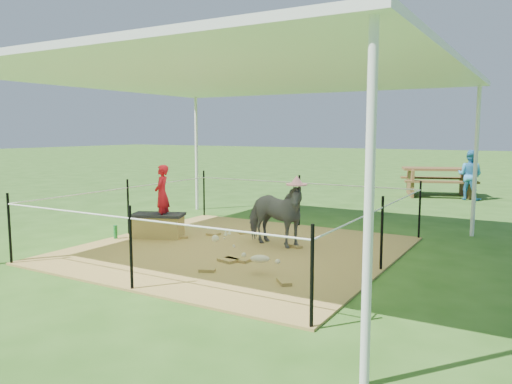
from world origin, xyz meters
The scene contains 13 objects.
ground centered at (0.00, 0.00, 0.00)m, with size 90.00×90.00×0.00m, color #2D5919.
hay_patch centered at (0.00, 0.00, 0.01)m, with size 4.60×4.60×0.03m, color brown.
canopy_tent centered at (0.00, 0.00, 2.69)m, with size 6.30×6.30×2.90m.
rope_fence centered at (0.00, 0.00, 0.64)m, with size 4.54×4.54×1.00m.
straw_bale centered at (-1.61, 0.05, 0.21)m, with size 0.82×0.41×0.36m, color #A7823D.
dark_cloth centered at (-1.61, 0.05, 0.42)m, with size 0.87×0.45×0.05m, color black.
woman centered at (-1.51, 0.05, 0.88)m, with size 0.36×0.23×0.98m, color red.
green_bottle centered at (-2.16, -0.40, 0.14)m, with size 0.06×0.06×0.23m, color #186C29.
pony centered at (0.41, 0.46, 0.53)m, with size 0.54×1.19×1.01m, color #47474C.
pink_hat centered at (0.41, 0.46, 1.11)m, with size 0.31×0.31×0.15m, color pink.
foal centered at (0.98, -0.98, 0.25)m, with size 0.78×0.44×0.44m, color beige, non-canonical shape.
picnic_table_near centered at (1.44, 8.39, 0.40)m, with size 1.92×1.39×0.80m, color brown.
distant_person centered at (2.33, 7.96, 0.67)m, with size 0.65×0.51×1.34m, color #3283BD.
Camera 1 is at (4.04, -6.35, 1.84)m, focal length 35.00 mm.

